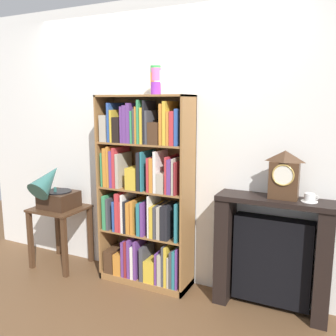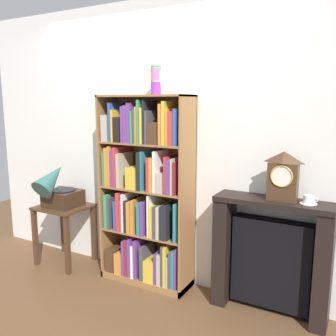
# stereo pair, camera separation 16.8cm
# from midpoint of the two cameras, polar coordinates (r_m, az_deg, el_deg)

# --- Properties ---
(ground_plane) EXTENTS (7.40, 6.40, 0.02)m
(ground_plane) POSITION_cam_midpoint_polar(r_m,az_deg,el_deg) (3.61, -2.82, -17.88)
(ground_plane) COLOR brown
(wall_back) EXTENTS (4.40, 0.08, 2.60)m
(wall_back) POSITION_cam_midpoint_polar(r_m,az_deg,el_deg) (3.42, 0.91, 3.71)
(wall_back) COLOR silver
(wall_back) RESTS_ON ground
(bookshelf) EXTENTS (0.87, 0.32, 1.75)m
(bookshelf) POSITION_cam_midpoint_polar(r_m,az_deg,el_deg) (3.37, -2.14, -4.56)
(bookshelf) COLOR olive
(bookshelf) RESTS_ON ground
(cup_stack) EXTENTS (0.09, 0.09, 0.24)m
(cup_stack) POSITION_cam_midpoint_polar(r_m,az_deg,el_deg) (3.18, -0.35, 13.52)
(cup_stack) COLOR purple
(cup_stack) RESTS_ON bookshelf
(side_table_left) EXTENTS (0.51, 0.46, 0.62)m
(side_table_left) POSITION_cam_midpoint_polar(r_m,az_deg,el_deg) (4.00, -14.70, -7.89)
(side_table_left) COLOR #472D1C
(side_table_left) RESTS_ON ground
(gramophone) EXTENTS (0.34, 0.50, 0.51)m
(gramophone) POSITION_cam_midpoint_polar(r_m,az_deg,el_deg) (3.86, -15.65, -3.07)
(gramophone) COLOR #382316
(gramophone) RESTS_ON side_table_left
(fireplace_mantel) EXTENTS (0.90, 0.27, 0.95)m
(fireplace_mantel) POSITION_cam_midpoint_polar(r_m,az_deg,el_deg) (3.14, 17.28, -13.12)
(fireplace_mantel) COLOR black
(fireplace_mantel) RESTS_ON ground
(mantel_clock) EXTENTS (0.22, 0.11, 0.38)m
(mantel_clock) POSITION_cam_midpoint_polar(r_m,az_deg,el_deg) (2.91, 19.08, -1.22)
(mantel_clock) COLOR #472D1C
(mantel_clock) RESTS_ON fireplace_mantel
(teacup_with_saucer) EXTENTS (0.13, 0.12, 0.07)m
(teacup_with_saucer) POSITION_cam_midpoint_polar(r_m,az_deg,el_deg) (2.92, 22.64, -4.64)
(teacup_with_saucer) COLOR white
(teacup_with_saucer) RESTS_ON fireplace_mantel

